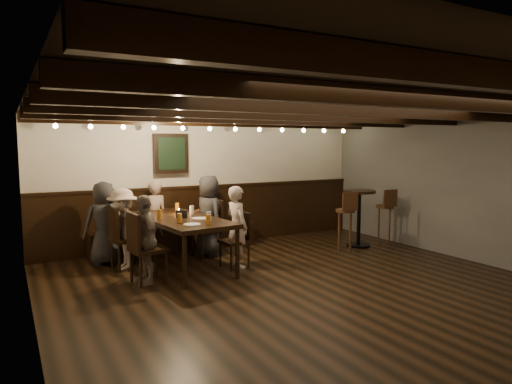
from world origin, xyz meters
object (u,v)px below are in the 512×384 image
chair_right_near (208,239)px  person_right_near (209,216)px  bar_stool_left (345,229)px  chair_left_far (147,261)px  dining_table (180,222)px  person_bench_centre (154,218)px  bar_stool_right (384,224)px  person_bench_right (204,213)px  chair_right_far (235,251)px  high_top_table (359,210)px  person_left_far (145,239)px  person_left_near (123,229)px  person_bench_left (104,223)px  chair_left_near (126,250)px  person_right_far (237,227)px

chair_right_near → person_right_near: person_right_near is taller
bar_stool_left → chair_left_far: bearing=-168.7°
chair_left_far → dining_table: bearing=122.0°
person_bench_centre → bar_stool_right: bearing=155.4°
dining_table → person_bench_right: (0.81, 0.99, -0.06)m
chair_right_far → person_right_near: bearing=-2.0°
chair_left_far → person_right_near: size_ratio=0.71×
chair_left_far → person_bench_right: person_bench_right is taller
chair_right_near → chair_right_far: (0.09, -0.90, -0.03)m
person_bench_centre → bar_stool_left: size_ratio=1.21×
dining_table → bar_stool_left: (2.94, -0.39, -0.33)m
person_bench_right → high_top_table: person_bench_right is taller
person_bench_centre → bar_stool_right: person_bench_centre is taller
person_left_far → person_bench_centre: bearing=153.4°
chair_right_near → bar_stool_right: bearing=-110.4°
chair_right_near → chair_right_far: chair_right_near is taller
person_left_far → person_left_near: bearing=180.0°
chair_left_far → person_bench_left: bearing=-172.4°
person_right_near → chair_right_far: bearing=178.0°
chair_right_far → person_bench_centre: person_bench_centre is taller
dining_table → chair_left_far: size_ratio=2.21×
person_bench_centre → person_right_near: (0.81, -0.52, 0.04)m
person_left_far → chair_left_far: bearing=90.0°
chair_left_near → person_right_near: (1.46, 0.15, 0.40)m
chair_left_near → person_right_near: size_ratio=0.69×
chair_left_near → person_right_far: 1.76m
bar_stool_left → person_right_far: bearing=-171.1°
chair_left_far → person_bench_right: bearing=129.8°
person_bench_left → person_right_far: (1.78, -1.18, -0.03)m
person_bench_right → person_left_near: person_bench_right is taller
person_right_far → person_right_near: bearing=-0.0°
person_bench_left → person_bench_centre: 0.91m
person_bench_centre → person_left_near: (-0.69, -0.67, -0.02)m
person_left_far → chair_right_far: bearing=90.0°
person_right_near → high_top_table: size_ratio=1.31×
person_bench_right → person_bench_left: bearing=0.0°
high_top_table → dining_table: bearing=177.0°
person_left_near → person_right_far: person_right_far is taller
chair_left_far → person_bench_centre: size_ratio=0.76×
chair_right_near → person_right_far: person_right_far is taller
chair_right_far → high_top_table: high_top_table is taller
chair_left_near → bar_stool_left: (3.70, -0.76, 0.11)m
high_top_table → bar_stool_left: bearing=-157.6°
person_bench_left → person_left_far: 1.36m
chair_left_near → person_left_near: bearing=-90.0°
person_bench_right → person_left_near: (-1.60, -0.61, -0.04)m
chair_right_near → person_right_near: size_ratio=0.70×
bar_stool_right → person_right_far: bearing=-173.8°
person_bench_left → bar_stool_left: person_bench_left is taller
chair_left_near → chair_left_far: chair_left_far is taller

